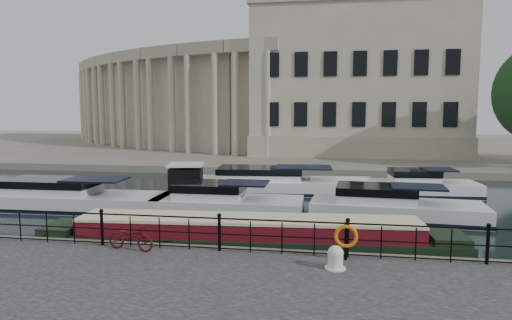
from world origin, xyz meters
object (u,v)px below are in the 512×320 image
at_px(mooring_bollard, 335,258).
at_px(narrowboat, 248,240).
at_px(harbour_hut, 186,185).
at_px(life_ring_post, 346,237).
at_px(bicycle, 131,237).

height_order(mooring_bollard, narrowboat, mooring_bollard).
bearing_deg(harbour_hut, life_ring_post, -62.03).
relative_size(narrowboat, harbour_hut, 5.24).
xyz_separation_m(narrowboat, harbour_hut, (-4.80, 7.84, 0.59)).
bearing_deg(narrowboat, harbour_hut, 117.77).
distance_m(mooring_bollard, harbour_hut, 13.39).
bearing_deg(harbour_hut, bicycle, -93.12).
height_order(bicycle, life_ring_post, life_ring_post).
bearing_deg(mooring_bollard, harbour_hut, 125.93).
distance_m(life_ring_post, narrowboat, 4.16).
xyz_separation_m(bicycle, life_ring_post, (6.76, 0.07, 0.30)).
distance_m(life_ring_post, harbour_hut, 12.98).
distance_m(bicycle, mooring_bollard, 6.48).
distance_m(bicycle, harbour_hut, 10.25).
xyz_separation_m(bicycle, narrowboat, (3.38, 2.31, -0.61)).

